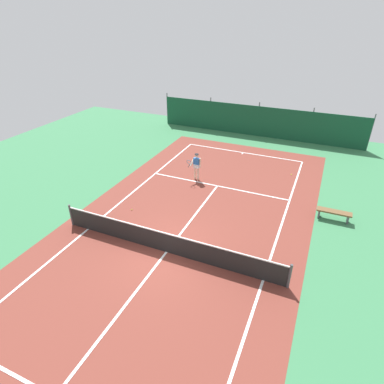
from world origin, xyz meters
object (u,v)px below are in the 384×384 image
(tennis_player, at_px, (196,165))
(courtside_bench, at_px, (334,213))
(tennis_net, at_px, (166,242))
(tennis_ball_midcourt, at_px, (291,175))
(tennis_ball_near_player, at_px, (132,210))

(tennis_player, height_order, courtside_bench, tennis_player)
(tennis_net, distance_m, tennis_ball_midcourt, 10.29)
(tennis_net, height_order, tennis_ball_midcourt, tennis_net)
(courtside_bench, bearing_deg, tennis_player, 170.31)
(tennis_net, xyz_separation_m, tennis_player, (-1.47, 6.72, 0.45))
(tennis_player, relative_size, tennis_ball_near_player, 24.85)
(tennis_player, relative_size, tennis_ball_midcourt, 24.85)
(tennis_net, bearing_deg, tennis_ball_midcourt, 68.77)
(tennis_ball_near_player, relative_size, courtside_bench, 0.04)
(tennis_ball_midcourt, relative_size, courtside_bench, 0.04)
(tennis_player, distance_m, courtside_bench, 7.91)
(tennis_net, xyz_separation_m, courtside_bench, (6.31, 5.39, -0.14))
(tennis_net, bearing_deg, tennis_ball_near_player, 144.99)
(tennis_net, height_order, tennis_player, tennis_player)
(tennis_ball_near_player, xyz_separation_m, courtside_bench, (9.46, 3.19, 0.34))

